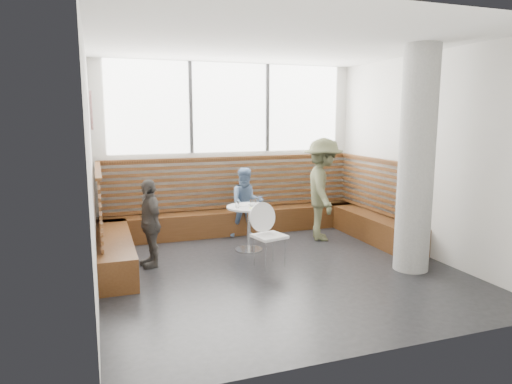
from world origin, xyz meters
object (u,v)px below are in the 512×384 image
object	(u,v)px
cafe_table	(249,219)
cafe_chair	(268,229)
concrete_column	(416,161)
child_back	(246,203)
adult_man	(323,189)
child_left	(150,223)

from	to	relation	value
cafe_table	cafe_chair	distance (m)	0.81
concrete_column	child_back	distance (m)	3.19
adult_man	child_left	bearing A→B (deg)	119.24
adult_man	child_back	size ratio (longest dim) A/B	1.42
child_back	child_left	size ratio (longest dim) A/B	0.99
cafe_table	concrete_column	bearing A→B (deg)	-40.79
adult_man	child_back	bearing A→B (deg)	84.91
child_back	concrete_column	bearing A→B (deg)	-46.64
concrete_column	cafe_table	distance (m)	2.78
child_left	cafe_table	bearing A→B (deg)	89.30
concrete_column	adult_man	world-z (taller)	concrete_column
cafe_table	cafe_chair	size ratio (longest dim) A/B	0.80
concrete_column	child_back	size ratio (longest dim) A/B	2.47
adult_man	child_left	world-z (taller)	adult_man
adult_man	concrete_column	bearing A→B (deg)	-146.41
concrete_column	cafe_table	size ratio (longest dim) A/B	4.24
cafe_chair	child_left	distance (m)	1.76
child_back	adult_man	bearing A→B (deg)	-16.15
concrete_column	cafe_chair	size ratio (longest dim) A/B	3.39
concrete_column	child_left	world-z (taller)	concrete_column
concrete_column	child_left	bearing A→B (deg)	158.35
concrete_column	cafe_chair	bearing A→B (deg)	155.44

